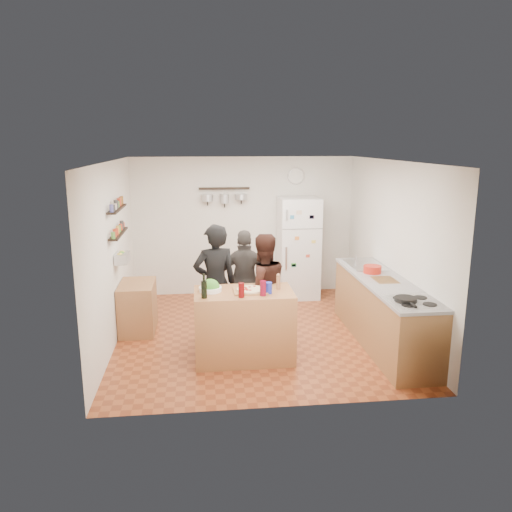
{
  "coord_description": "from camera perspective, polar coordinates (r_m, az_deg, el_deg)",
  "views": [
    {
      "loc": [
        -0.79,
        -6.86,
        2.76
      ],
      "look_at": [
        0.0,
        0.1,
        1.15
      ],
      "focal_mm": 35.0,
      "sensor_mm": 36.0,
      "label": 1
    }
  ],
  "objects": [
    {
      "name": "pizza",
      "position": [
        6.31,
        -0.67,
        -3.84
      ],
      "size": [
        0.34,
        0.34,
        0.02
      ],
      "primitive_type": "cylinder",
      "color": "beige",
      "rests_on": "pizza_board"
    },
    {
      "name": "pot_rack",
      "position": [
        8.9,
        -3.65,
        7.71
      ],
      "size": [
        0.9,
        0.04,
        0.04
      ],
      "primitive_type": "cube",
      "color": "black",
      "rests_on": "back_wall"
    },
    {
      "name": "room_shell",
      "position": [
        7.44,
        -0.25,
        1.25
      ],
      "size": [
        4.2,
        4.2,
        4.2
      ],
      "color": "brown",
      "rests_on": "ground"
    },
    {
      "name": "side_table",
      "position": [
        7.63,
        -13.36,
        -5.7
      ],
      "size": [
        0.5,
        0.8,
        0.73
      ],
      "primitive_type": "cube",
      "color": "#A56F45",
      "rests_on": "floor"
    },
    {
      "name": "prep_island",
      "position": [
        6.48,
        -1.39,
        -7.91
      ],
      "size": [
        1.25,
        0.72,
        0.91
      ],
      "primitive_type": "cube",
      "color": "#9F613A",
      "rests_on": "floor"
    },
    {
      "name": "sink",
      "position": [
        7.8,
        12.34,
        -1.04
      ],
      "size": [
        0.5,
        0.8,
        0.03
      ],
      "primitive_type": "cube",
      "color": "silver",
      "rests_on": "counter_run"
    },
    {
      "name": "pizza_board",
      "position": [
        6.31,
        -0.67,
        -4.0
      ],
      "size": [
        0.42,
        0.34,
        0.02
      ],
      "primitive_type": "cube",
      "color": "#926135",
      "rests_on": "prep_island"
    },
    {
      "name": "salad_bowl",
      "position": [
        6.35,
        -5.24,
        -3.79
      ],
      "size": [
        0.29,
        0.29,
        0.06
      ],
      "primitive_type": "cylinder",
      "color": "white",
      "rests_on": "prep_island"
    },
    {
      "name": "person_left",
      "position": [
        6.93,
        -4.69,
        -3.2
      ],
      "size": [
        0.69,
        0.53,
        1.68
      ],
      "primitive_type": "imported",
      "rotation": [
        0.0,
        0.0,
        3.37
      ],
      "color": "black",
      "rests_on": "floor"
    },
    {
      "name": "red_bowl",
      "position": [
        7.34,
        13.16,
        -1.49
      ],
      "size": [
        0.25,
        0.25,
        0.11
      ],
      "primitive_type": "cylinder",
      "color": "red",
      "rests_on": "counter_run"
    },
    {
      "name": "fridge",
      "position": [
        8.98,
        4.85,
        0.95
      ],
      "size": [
        0.7,
        0.68,
        1.8
      ],
      "primitive_type": "cube",
      "color": "white",
      "rests_on": "floor"
    },
    {
      "name": "pepper_mill",
      "position": [
        6.41,
        2.56,
        -3.1
      ],
      "size": [
        0.05,
        0.05,
        0.16
      ],
      "primitive_type": "cylinder",
      "color": "#935E3D",
      "rests_on": "prep_island"
    },
    {
      "name": "wine_glass_far",
      "position": [
        6.13,
        0.8,
        -3.7
      ],
      "size": [
        0.08,
        0.08,
        0.19
      ],
      "primitive_type": "cylinder",
      "color": "#61081C",
      "rests_on": "prep_island"
    },
    {
      "name": "counter_run",
      "position": [
        7.16,
        14.33,
        -6.29
      ],
      "size": [
        0.63,
        2.63,
        0.9
      ],
      "primitive_type": "cube",
      "color": "#9E7042",
      "rests_on": "floor"
    },
    {
      "name": "spice_shelf_upper",
      "position": [
        7.21,
        -15.59,
        5.22
      ],
      "size": [
        0.12,
        1.0,
        0.02
      ],
      "primitive_type": "cube",
      "color": "black",
      "rests_on": "left_wall"
    },
    {
      "name": "person_center",
      "position": [
        6.86,
        0.73,
        -3.84
      ],
      "size": [
        0.88,
        0.76,
        1.56
      ],
      "primitive_type": "imported",
      "rotation": [
        0.0,
        0.0,
        3.39
      ],
      "color": "black",
      "rests_on": "floor"
    },
    {
      "name": "wine_glass_near",
      "position": [
        6.07,
        -1.68,
        -3.92
      ],
      "size": [
        0.07,
        0.07,
        0.18
      ],
      "primitive_type": "cylinder",
      "color": "#540708",
      "rests_on": "prep_island"
    },
    {
      "name": "produce_basket",
      "position": [
        7.32,
        -15.03,
        -0.2
      ],
      "size": [
        0.18,
        0.35,
        0.14
      ],
      "primitive_type": "cube",
      "color": "silver",
      "rests_on": "left_wall"
    },
    {
      "name": "spice_shelf_lower",
      "position": [
        7.26,
        -15.42,
        2.48
      ],
      "size": [
        0.12,
        1.0,
        0.02
      ],
      "primitive_type": "cube",
      "color": "black",
      "rests_on": "left_wall"
    },
    {
      "name": "wall_clock",
      "position": [
        9.12,
        4.59,
        9.08
      ],
      "size": [
        0.3,
        0.03,
        0.3
      ],
      "primitive_type": "cylinder",
      "rotation": [
        1.57,
        0.0,
        0.0
      ],
      "color": "silver",
      "rests_on": "back_wall"
    },
    {
      "name": "stove_top",
      "position": [
        6.19,
        17.65,
        -5.08
      ],
      "size": [
        0.6,
        0.62,
        0.02
      ],
      "primitive_type": "cube",
      "color": "white",
      "rests_on": "counter_run"
    },
    {
      "name": "person_back",
      "position": [
        7.43,
        -1.21,
        -2.74
      ],
      "size": [
        0.91,
        0.44,
        1.5
      ],
      "primitive_type": "imported",
      "rotation": [
        0.0,
        0.0,
        3.05
      ],
      "color": "#312D2B",
      "rests_on": "floor"
    },
    {
      "name": "cutting_board",
      "position": [
        7.03,
        14.52,
        -2.73
      ],
      "size": [
        0.3,
        0.4,
        0.02
      ],
      "primitive_type": "cube",
      "color": "brown",
      "rests_on": "counter_run"
    },
    {
      "name": "salt_canister",
      "position": [
        6.23,
        1.44,
        -3.67
      ],
      "size": [
        0.09,
        0.09,
        0.14
      ],
      "primitive_type": "cylinder",
      "color": "navy",
      "rests_on": "prep_island"
    },
    {
      "name": "wine_bottle",
      "position": [
        6.06,
        -5.95,
        -3.83
      ],
      "size": [
        0.07,
        0.07,
        0.21
      ],
      "primitive_type": "cylinder",
      "color": "black",
      "rests_on": "prep_island"
    },
    {
      "name": "skillet",
      "position": [
        6.16,
        16.74,
        -4.77
      ],
      "size": [
        0.26,
        0.26,
        0.05
      ],
      "primitive_type": "cylinder",
      "color": "black",
      "rests_on": "stove_top"
    }
  ]
}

